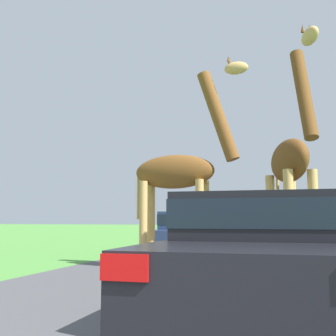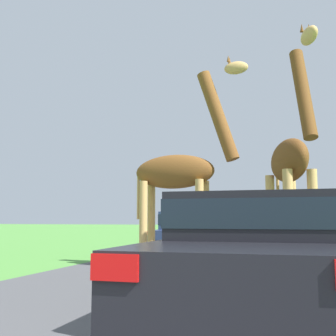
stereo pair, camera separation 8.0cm
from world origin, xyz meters
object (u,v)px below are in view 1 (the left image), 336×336
object	(u,v)px
giraffe_companion	(291,168)
car_queue_right	(285,228)
giraffe_near_road	(182,173)
car_lead_maroon	(263,257)
car_far_ahead	(336,232)
car_queue_left	(186,231)

from	to	relation	value
giraffe_companion	car_queue_right	bearing A→B (deg)	-107.54
giraffe_near_road	giraffe_companion	size ratio (longest dim) A/B	1.04
car_lead_maroon	car_far_ahead	size ratio (longest dim) A/B	0.96
car_lead_maroon	giraffe_companion	bearing A→B (deg)	85.00
car_lead_maroon	giraffe_near_road	bearing A→B (deg)	112.91
car_queue_left	car_queue_right	bearing A→B (deg)	64.96
giraffe_companion	car_lead_maroon	xyz separation A→B (m)	(-0.37, -4.28, -1.43)
giraffe_near_road	car_lead_maroon	xyz separation A→B (m)	(2.11, -5.00, -1.48)
car_queue_right	car_far_ahead	xyz separation A→B (m)	(1.74, -5.61, -0.01)
giraffe_near_road	car_lead_maroon	bearing A→B (deg)	27.38
giraffe_near_road	car_far_ahead	world-z (taller)	giraffe_near_road
giraffe_near_road	car_queue_left	xyz separation A→B (m)	(-1.01, 4.65, -1.49)
car_lead_maroon	car_far_ahead	world-z (taller)	car_lead_maroon
giraffe_companion	car_far_ahead	world-z (taller)	giraffe_companion
car_queue_right	car_far_ahead	bearing A→B (deg)	-72.81
giraffe_near_road	car_queue_right	world-z (taller)	giraffe_near_road
car_queue_right	car_queue_left	world-z (taller)	car_queue_left
car_lead_maroon	car_queue_left	xyz separation A→B (m)	(-3.12, 9.65, -0.01)
giraffe_companion	car_queue_right	size ratio (longest dim) A/B	1.04
giraffe_near_road	car_far_ahead	bearing A→B (deg)	150.85
giraffe_near_road	car_lead_maroon	world-z (taller)	giraffe_near_road
car_queue_left	giraffe_companion	bearing A→B (deg)	-56.92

